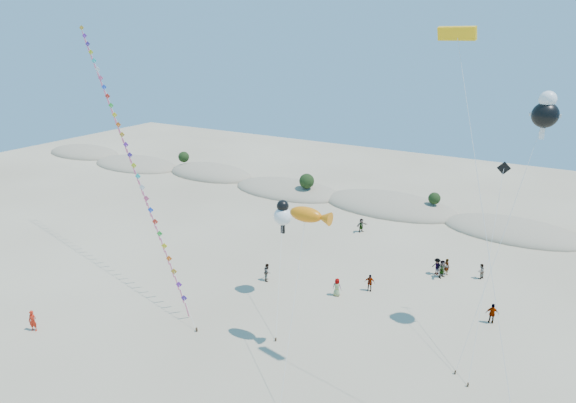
{
  "coord_description": "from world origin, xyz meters",
  "views": [
    {
      "loc": [
        19.17,
        -16.37,
        22.48
      ],
      "look_at": [
        1.73,
        14.0,
        10.44
      ],
      "focal_mm": 30.0,
      "sensor_mm": 36.0,
      "label": 1
    }
  ],
  "objects_px": {
    "kite_train": "(127,147)",
    "fish_kite": "(310,216)",
    "flyer_foreground": "(33,321)",
    "parafoil_kite": "(458,44)"
  },
  "relations": [
    {
      "from": "kite_train",
      "to": "fish_kite",
      "type": "xyz_separation_m",
      "value": [
        21.52,
        -3.32,
        -1.86
      ]
    },
    {
      "from": "fish_kite",
      "to": "parafoil_kite",
      "type": "bearing_deg",
      "value": 4.6
    },
    {
      "from": "parafoil_kite",
      "to": "flyer_foreground",
      "type": "relative_size",
      "value": 12.92
    },
    {
      "from": "kite_train",
      "to": "flyer_foreground",
      "type": "bearing_deg",
      "value": -83.1
    },
    {
      "from": "parafoil_kite",
      "to": "flyer_foreground",
      "type": "distance_m",
      "value": 37.06
    },
    {
      "from": "kite_train",
      "to": "fish_kite",
      "type": "relative_size",
      "value": 2.23
    },
    {
      "from": "kite_train",
      "to": "fish_kite",
      "type": "bearing_deg",
      "value": -8.76
    },
    {
      "from": "parafoil_kite",
      "to": "flyer_foreground",
      "type": "xyz_separation_m",
      "value": [
        -28.62,
        -10.19,
        -21.22
      ]
    },
    {
      "from": "kite_train",
      "to": "parafoil_kite",
      "type": "bearing_deg",
      "value": -4.96
    },
    {
      "from": "kite_train",
      "to": "flyer_foreground",
      "type": "xyz_separation_m",
      "value": [
        1.55,
        -12.81,
        -11.54
      ]
    }
  ]
}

